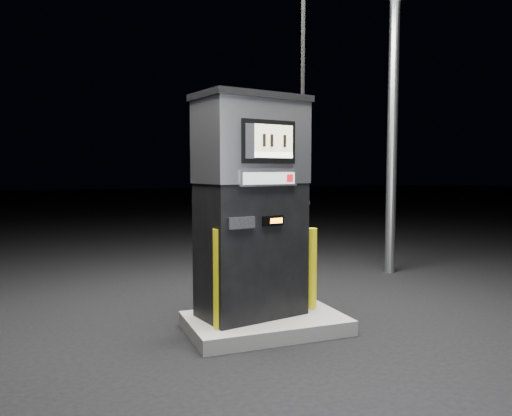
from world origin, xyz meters
name	(u,v)px	position (x,y,z in m)	size (l,w,h in m)	color
ground	(265,330)	(0.00, 0.00, 0.00)	(80.00, 80.00, 0.00)	black
pump_island	(265,323)	(0.00, 0.00, 0.07)	(1.60, 1.00, 0.15)	slate
fuel_dispenser	(252,204)	(-0.11, 0.10, 1.31)	(1.31, 0.89, 4.70)	black
bollard_left	(220,279)	(-0.55, -0.20, 0.63)	(0.13, 0.13, 0.96)	#D5C90B
bollard_right	(311,268)	(0.59, 0.11, 0.59)	(0.12, 0.12, 0.88)	#D5C90B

